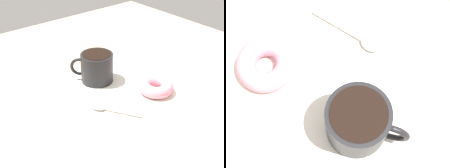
{
  "view_description": "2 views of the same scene",
  "coord_description": "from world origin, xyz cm",
  "views": [
    {
      "loc": [
        -52.91,
        45.23,
        45.55
      ],
      "look_at": [
        1.8,
        0.29,
        2.3
      ],
      "focal_mm": 50.0,
      "sensor_mm": 36.0,
      "label": 1
    },
    {
      "loc": [
        19.46,
        -8.08,
        55.16
      ],
      "look_at": [
        1.8,
        0.29,
        2.3
      ],
      "focal_mm": 60.0,
      "sensor_mm": 36.0,
      "label": 2
    }
  ],
  "objects": [
    {
      "name": "napkin",
      "position": [
        1.8,
        0.29,
        0.15
      ],
      "size": [
        31.78,
        31.78,
        0.3
      ],
      "primitive_type": "cube",
      "rotation": [
        0.0,
        0.0,
        0.06
      ],
      "color": "white",
      "rests_on": "ground_plane"
    },
    {
      "name": "ground_plane",
      "position": [
        0.0,
        0.0,
        -1.0
      ],
      "size": [
        120.0,
        120.0,
        2.0
      ],
      "primitive_type": "cube",
      "color": "tan"
    },
    {
      "name": "donut",
      "position": [
        -6.09,
        -8.31,
        1.89
      ],
      "size": [
        9.4,
        9.4,
        3.17
      ],
      "primitive_type": "torus",
      "color": "pink",
      "rests_on": "napkin"
    },
    {
      "name": "spoon",
      "position": [
        -4.11,
        7.3,
        0.7
      ],
      "size": [
        11.94,
        8.09,
        0.9
      ],
      "color": "#B7B2A8",
      "rests_on": "napkin"
    },
    {
      "name": "coffee_cup",
      "position": [
        8.85,
        -0.02,
        4.54
      ],
      "size": [
        10.04,
        10.45,
        8.19
      ],
      "color": "black",
      "rests_on": "napkin"
    }
  ]
}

